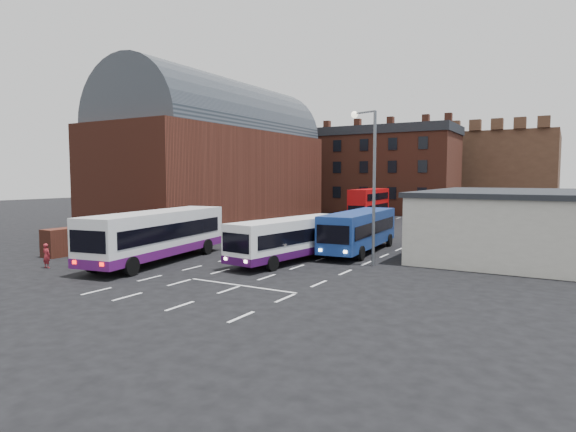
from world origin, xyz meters
The scene contains 13 objects.
ground centered at (0.00, 0.00, 0.00)m, with size 180.00×180.00×0.00m, color black.
railway_station centered at (-15.50, 21.00, 7.64)m, with size 12.00×28.00×16.00m.
forecourt_wall centered at (-10.20, 2.00, 0.90)m, with size 1.20×10.00×1.80m, color #602B1E.
cream_building centered at (15.00, 14.00, 2.16)m, with size 10.40×16.40×4.25m.
brick_terrace centered at (-6.00, 46.00, 5.50)m, with size 22.00×10.00×11.00m, color brown.
castle_keep centered at (6.00, 66.00, 6.00)m, with size 22.00×22.00×12.00m, color brown.
bus_white_outbound centered at (-3.13, -0.32, 1.81)m, with size 4.27×11.51×3.07m.
bus_white_inbound centered at (3.72, 3.90, 1.54)m, with size 3.42×9.76×2.61m.
bus_blue centered at (6.00, 9.41, 1.64)m, with size 3.12×10.33×2.78m.
bus_red_double centered at (-1.78, 31.98, 1.99)m, with size 2.77×9.47×3.74m.
street_lamp centered at (8.30, 5.13, 5.44)m, with size 1.75×0.81×9.01m.
pedestrian_red centered at (-7.13, -4.92, 0.70)m, with size 0.51×0.34×1.41m, color maroon.
pedestrian_beige centered at (-4.86, -2.15, 0.74)m, with size 0.72×0.56×1.49m, color tan.
Camera 1 is at (18.19, -21.30, 5.14)m, focal length 30.00 mm.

